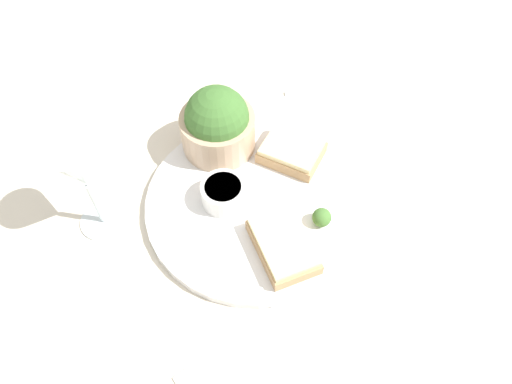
{
  "coord_description": "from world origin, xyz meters",
  "views": [
    {
      "loc": [
        0.36,
        -0.16,
        0.59
      ],
      "look_at": [
        0.0,
        0.0,
        0.03
      ],
      "focal_mm": 35.0,
      "sensor_mm": 36.0,
      "label": 1
    }
  ],
  "objects_px": {
    "cheese_toast_far": "(292,151)",
    "wine_glass": "(81,171)",
    "salad_bowl": "(217,124)",
    "fork": "(336,87)",
    "sauce_ramekin": "(223,193)",
    "cheese_toast_near": "(284,245)"
  },
  "relations": [
    {
      "from": "cheese_toast_far",
      "to": "wine_glass",
      "type": "relative_size",
      "value": 0.7
    },
    {
      "from": "salad_bowl",
      "to": "cheese_toast_far",
      "type": "bearing_deg",
      "value": 53.49
    },
    {
      "from": "cheese_toast_far",
      "to": "salad_bowl",
      "type": "bearing_deg",
      "value": -126.51
    },
    {
      "from": "wine_glass",
      "to": "fork",
      "type": "bearing_deg",
      "value": 103.13
    },
    {
      "from": "sauce_ramekin",
      "to": "cheese_toast_far",
      "type": "height_order",
      "value": "sauce_ramekin"
    },
    {
      "from": "cheese_toast_far",
      "to": "cheese_toast_near",
      "type": "bearing_deg",
      "value": -30.12
    },
    {
      "from": "salad_bowl",
      "to": "sauce_ramekin",
      "type": "bearing_deg",
      "value": -17.96
    },
    {
      "from": "wine_glass",
      "to": "salad_bowl",
      "type": "bearing_deg",
      "value": 105.33
    },
    {
      "from": "salad_bowl",
      "to": "fork",
      "type": "relative_size",
      "value": 0.63
    },
    {
      "from": "cheese_toast_near",
      "to": "wine_glass",
      "type": "distance_m",
      "value": 0.27
    },
    {
      "from": "cheese_toast_far",
      "to": "wine_glass",
      "type": "height_order",
      "value": "wine_glass"
    },
    {
      "from": "cheese_toast_near",
      "to": "wine_glass",
      "type": "bearing_deg",
      "value": -126.2
    },
    {
      "from": "wine_glass",
      "to": "fork",
      "type": "distance_m",
      "value": 0.45
    },
    {
      "from": "fork",
      "to": "wine_glass",
      "type": "bearing_deg",
      "value": -76.87
    },
    {
      "from": "cheese_toast_near",
      "to": "salad_bowl",
      "type": "bearing_deg",
      "value": -177.21
    },
    {
      "from": "sauce_ramekin",
      "to": "cheese_toast_far",
      "type": "distance_m",
      "value": 0.13
    },
    {
      "from": "cheese_toast_near",
      "to": "fork",
      "type": "distance_m",
      "value": 0.34
    },
    {
      "from": "cheese_toast_near",
      "to": "fork",
      "type": "xyz_separation_m",
      "value": [
        -0.25,
        0.22,
        -0.02
      ]
    },
    {
      "from": "cheese_toast_far",
      "to": "wine_glass",
      "type": "distance_m",
      "value": 0.3
    },
    {
      "from": "sauce_ramekin",
      "to": "wine_glass",
      "type": "height_order",
      "value": "wine_glass"
    },
    {
      "from": "cheese_toast_near",
      "to": "cheese_toast_far",
      "type": "relative_size",
      "value": 0.93
    },
    {
      "from": "salad_bowl",
      "to": "fork",
      "type": "height_order",
      "value": "salad_bowl"
    }
  ]
}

